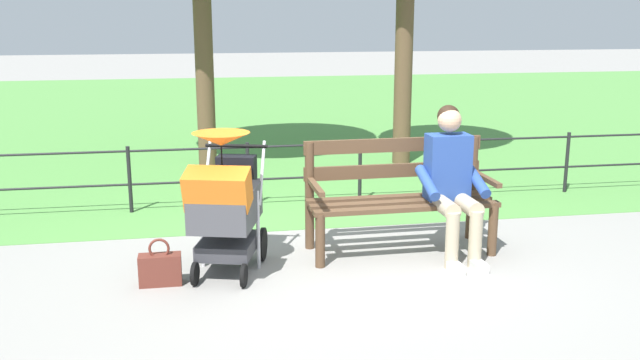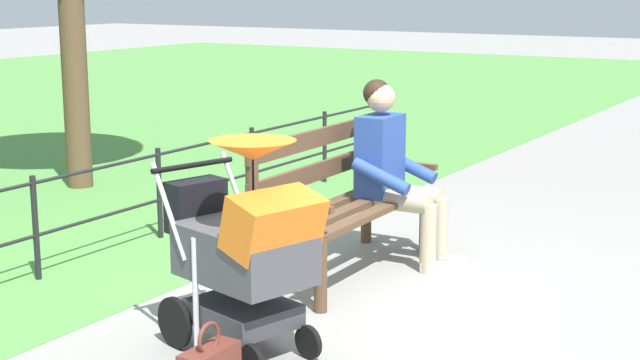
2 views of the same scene
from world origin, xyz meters
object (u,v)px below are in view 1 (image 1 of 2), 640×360
Objects in this scene: park_bench at (398,191)px; handbag at (160,269)px; stroller at (225,201)px; person_on_bench at (452,178)px.

handbag is at bearing 13.72° from park_bench.
park_bench is 1.53m from stroller.
stroller is at bearing 12.54° from park_bench.
stroller is at bearing 3.32° from person_on_bench.
person_on_bench reaches higher than park_bench.
stroller is (1.50, 0.33, 0.07)m from park_bench.
park_bench is 4.35× the size of handbag.
person_on_bench is 3.45× the size of handbag.
handbag is (0.52, 0.16, -0.47)m from stroller.
park_bench is 1.40× the size of stroller.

